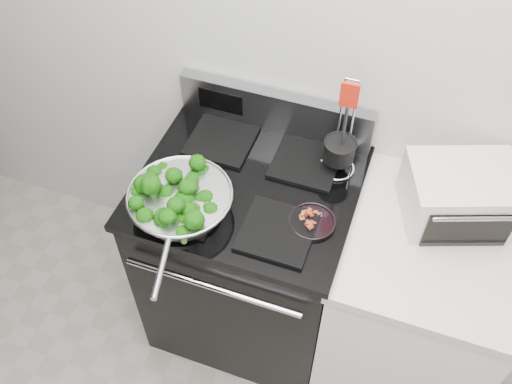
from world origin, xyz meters
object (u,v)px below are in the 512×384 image
at_px(gas_range, 249,254).
at_px(utensil_holder, 339,155).
at_px(skillet, 180,201).
at_px(toaster_oven, 459,195).
at_px(bacon_plate, 312,220).

height_order(gas_range, utensil_holder, utensil_holder).
relative_size(skillet, utensil_holder, 1.38).
bearing_deg(skillet, toaster_oven, 6.84).
xyz_separation_m(bacon_plate, toaster_oven, (0.45, 0.23, 0.06)).
xyz_separation_m(bacon_plate, utensil_holder, (0.02, 0.27, 0.06)).
height_order(skillet, bacon_plate, skillet).
bearing_deg(toaster_oven, skillet, -179.87).
bearing_deg(skillet, utensil_holder, 25.94).
bearing_deg(toaster_oven, gas_range, 170.14).
height_order(bacon_plate, utensil_holder, utensil_holder).
relative_size(gas_range, skillet, 1.98).
xyz_separation_m(gas_range, bacon_plate, (0.27, -0.10, 0.48)).
bearing_deg(toaster_oven, bacon_plate, -173.47).
relative_size(utensil_holder, toaster_oven, 0.97).
height_order(skillet, toaster_oven, toaster_oven).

